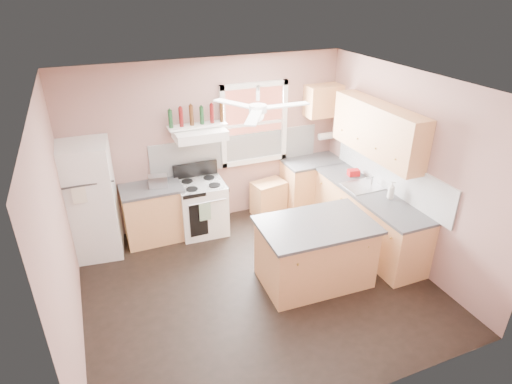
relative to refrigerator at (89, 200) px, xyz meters
name	(u,v)px	position (x,y,z in m)	size (l,w,h in m)	color
floor	(258,284)	(1.95, -1.66, -0.87)	(4.50, 4.50, 0.00)	black
ceiling	(258,86)	(1.95, -1.66, 1.83)	(4.50, 4.50, 0.00)	white
wall_back	(210,143)	(1.95, 0.36, 0.48)	(4.50, 0.05, 2.70)	#8F685F
wall_right	(407,168)	(4.22, -1.66, 0.48)	(0.05, 4.00, 2.70)	#8F685F
wall_left	(57,234)	(-0.33, -1.66, 0.48)	(0.05, 4.00, 2.70)	#8F685F
backsplash_back	(237,150)	(2.40, 0.33, 0.31)	(2.90, 0.03, 0.55)	white
backsplash_right	(389,172)	(4.18, -1.36, 0.31)	(0.03, 2.60, 0.55)	white
window_view	(254,124)	(2.70, 0.32, 0.73)	(1.00, 0.02, 1.20)	brown
window_frame	(254,124)	(2.70, 0.30, 0.73)	(1.16, 0.07, 1.36)	white
refrigerator	(89,200)	(0.00, 0.00, 0.00)	(0.74, 0.72, 1.74)	white
base_cabinet_left	(154,214)	(0.89, 0.04, -0.44)	(0.90, 0.60, 0.86)	tan
counter_left	(151,188)	(0.89, 0.04, 0.01)	(0.92, 0.62, 0.04)	#3E3E40
toaster	(158,181)	(1.01, 0.02, 0.12)	(0.28, 0.16, 0.18)	silver
stove	(202,208)	(1.65, -0.05, -0.44)	(0.72, 0.64, 0.86)	white
range_hood	(200,134)	(1.72, 0.09, 0.75)	(0.78, 0.50, 0.14)	white
bottle_shelf	(197,126)	(1.72, 0.21, 0.85)	(0.90, 0.26, 0.03)	white
cart	(268,199)	(2.88, 0.09, -0.59)	(0.55, 0.37, 0.55)	tan
base_cabinet_corner	(311,185)	(3.70, 0.04, -0.44)	(1.00, 0.60, 0.86)	tan
base_cabinet_right	(367,219)	(3.90, -1.36, -0.44)	(0.60, 2.20, 0.86)	tan
counter_corner	(313,161)	(3.70, 0.04, 0.01)	(1.02, 0.62, 0.04)	#3E3E40
counter_right	(370,193)	(3.89, -1.36, 0.01)	(0.62, 2.22, 0.04)	#3E3E40
sink	(362,187)	(3.89, -1.16, 0.03)	(0.55, 0.45, 0.03)	silver
faucet	(372,181)	(4.05, -1.16, 0.10)	(0.03, 0.03, 0.14)	silver
upper_cabinet_right	(377,130)	(4.03, -1.16, 0.91)	(0.33, 1.80, 0.76)	tan
upper_cabinet_corner	(323,101)	(3.90, 0.17, 1.03)	(0.60, 0.33, 0.52)	tan
paper_towel	(326,136)	(4.02, 0.20, 0.38)	(0.12, 0.12, 0.26)	white
island	(315,254)	(2.70, -1.86, -0.44)	(1.41, 0.89, 0.86)	tan
island_top	(317,225)	(2.70, -1.86, 0.01)	(1.50, 0.98, 0.04)	#3E3E40
ceiling_fan_hub	(258,109)	(1.95, -1.66, 1.58)	(0.20, 0.20, 0.08)	white
soap_bottle	(391,190)	(4.03, -1.64, 0.16)	(0.10, 0.10, 0.26)	silver
red_caddy	(354,173)	(3.99, -0.76, 0.08)	(0.18, 0.12, 0.10)	#B60F13
wine_bottles	(197,115)	(1.73, 0.21, 1.01)	(0.86, 0.06, 0.31)	#143819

